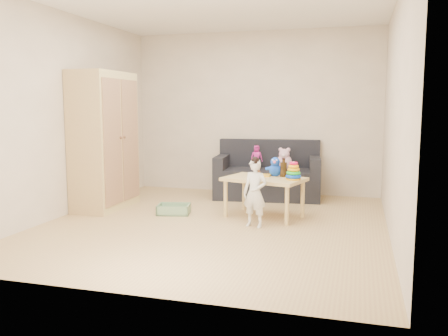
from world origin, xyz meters
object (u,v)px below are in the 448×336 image
(play_table, at_px, (264,197))
(sofa, at_px, (267,183))
(toddler, at_px, (255,194))
(wardrobe, at_px, (104,141))

(play_table, bearing_deg, sofa, 98.79)
(sofa, height_order, play_table, play_table)
(play_table, xyz_separation_m, toddler, (-0.01, -0.51, 0.14))
(wardrobe, distance_m, play_table, 2.34)
(sofa, distance_m, toddler, 1.82)
(toddler, bearing_deg, sofa, 107.95)
(sofa, distance_m, play_table, 1.30)
(play_table, bearing_deg, wardrobe, -179.08)
(wardrobe, height_order, sofa, wardrobe)
(sofa, xyz_separation_m, play_table, (0.20, -1.29, 0.03))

